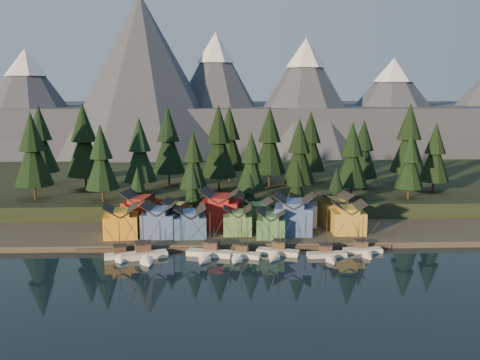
{
  "coord_description": "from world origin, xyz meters",
  "views": [
    {
      "loc": [
        -4.37,
        -115.75,
        40.9
      ],
      "look_at": [
        1.76,
        30.0,
        15.57
      ],
      "focal_mm": 40.0,
      "sensor_mm": 36.0,
      "label": 1
    }
  ],
  "objects_px": {
    "boat_1": "(145,250)",
    "boat_3": "(240,250)",
    "boat_5": "(328,251)",
    "house_front_0": "(121,220)",
    "house_back_0": "(142,208)",
    "boat_2": "(208,249)",
    "house_back_1": "(177,213)",
    "house_front_1": "(160,219)",
    "boat_0": "(120,250)",
    "boat_6": "(364,247)",
    "boat_4": "(277,247)"
  },
  "relations": [
    {
      "from": "boat_3",
      "to": "boat_6",
      "type": "height_order",
      "value": "boat_3"
    },
    {
      "from": "boat_0",
      "to": "house_back_1",
      "type": "relative_size",
      "value": 1.19
    },
    {
      "from": "boat_5",
      "to": "boat_6",
      "type": "relative_size",
      "value": 1.0
    },
    {
      "from": "boat_5",
      "to": "house_front_0",
      "type": "xyz_separation_m",
      "value": [
        -52.51,
        15.72,
        4.3
      ]
    },
    {
      "from": "boat_1",
      "to": "house_front_0",
      "type": "bearing_deg",
      "value": 102.59
    },
    {
      "from": "house_front_1",
      "to": "house_back_0",
      "type": "height_order",
      "value": "house_back_0"
    },
    {
      "from": "boat_2",
      "to": "house_front_1",
      "type": "distance_m",
      "value": 19.79
    },
    {
      "from": "boat_1",
      "to": "boat_3",
      "type": "height_order",
      "value": "boat_1"
    },
    {
      "from": "boat_4",
      "to": "house_front_0",
      "type": "xyz_separation_m",
      "value": [
        -40.27,
        13.3,
        4.05
      ]
    },
    {
      "from": "boat_6",
      "to": "house_back_1",
      "type": "relative_size",
      "value": 1.24
    },
    {
      "from": "boat_5",
      "to": "boat_1",
      "type": "bearing_deg",
      "value": 174.95
    },
    {
      "from": "house_front_1",
      "to": "boat_0",
      "type": "bearing_deg",
      "value": -110.81
    },
    {
      "from": "boat_0",
      "to": "boat_4",
      "type": "height_order",
      "value": "boat_4"
    },
    {
      "from": "house_back_1",
      "to": "boat_5",
      "type": "bearing_deg",
      "value": -21.76
    },
    {
      "from": "boat_3",
      "to": "house_back_0",
      "type": "relative_size",
      "value": 0.94
    },
    {
      "from": "boat_2",
      "to": "boat_5",
      "type": "height_order",
      "value": "boat_2"
    },
    {
      "from": "boat_1",
      "to": "house_back_0",
      "type": "bearing_deg",
      "value": 83.05
    },
    {
      "from": "boat_2",
      "to": "house_back_0",
      "type": "xyz_separation_m",
      "value": [
        -19.34,
        24.85,
        4.71
      ]
    },
    {
      "from": "boat_4",
      "to": "boat_6",
      "type": "height_order",
      "value": "boat_4"
    },
    {
      "from": "boat_1",
      "to": "house_back_0",
      "type": "xyz_separation_m",
      "value": [
        -4.15,
        25.95,
        4.54
      ]
    },
    {
      "from": "boat_1",
      "to": "boat_4",
      "type": "bearing_deg",
      "value": -13.02
    },
    {
      "from": "house_front_0",
      "to": "boat_3",
      "type": "bearing_deg",
      "value": -31.79
    },
    {
      "from": "boat_1",
      "to": "boat_2",
      "type": "height_order",
      "value": "boat_1"
    },
    {
      "from": "boat_6",
      "to": "house_back_0",
      "type": "height_order",
      "value": "house_back_0"
    },
    {
      "from": "boat_2",
      "to": "boat_3",
      "type": "distance_m",
      "value": 7.78
    },
    {
      "from": "house_front_0",
      "to": "house_back_1",
      "type": "relative_size",
      "value": 1.11
    },
    {
      "from": "boat_0",
      "to": "house_back_1",
      "type": "height_order",
      "value": "house_back_1"
    },
    {
      "from": "house_back_0",
      "to": "boat_6",
      "type": "bearing_deg",
      "value": -7.99
    },
    {
      "from": "boat_1",
      "to": "boat_0",
      "type": "bearing_deg",
      "value": 156.34
    },
    {
      "from": "boat_1",
      "to": "house_back_1",
      "type": "xyz_separation_m",
      "value": [
        6.15,
        23.17,
        3.5
      ]
    },
    {
      "from": "boat_5",
      "to": "boat_3",
      "type": "bearing_deg",
      "value": 173.76
    },
    {
      "from": "boat_6",
      "to": "boat_3",
      "type": "bearing_deg",
      "value": -178.58
    },
    {
      "from": "house_back_0",
      "to": "house_front_0",
      "type": "bearing_deg",
      "value": -95.94
    },
    {
      "from": "house_back_1",
      "to": "house_front_1",
      "type": "bearing_deg",
      "value": -107.21
    },
    {
      "from": "boat_5",
      "to": "house_front_0",
      "type": "relative_size",
      "value": 1.11
    },
    {
      "from": "boat_1",
      "to": "boat_6",
      "type": "height_order",
      "value": "boat_1"
    },
    {
      "from": "boat_3",
      "to": "house_front_0",
      "type": "xyz_separation_m",
      "value": [
        -31.08,
        14.92,
        4.14
      ]
    },
    {
      "from": "boat_1",
      "to": "house_front_1",
      "type": "distance_m",
      "value": 16.0
    },
    {
      "from": "boat_1",
      "to": "boat_6",
      "type": "distance_m",
      "value": 54.03
    },
    {
      "from": "boat_5",
      "to": "house_back_0",
      "type": "height_order",
      "value": "house_back_0"
    },
    {
      "from": "boat_0",
      "to": "boat_4",
      "type": "bearing_deg",
      "value": -10.7
    },
    {
      "from": "boat_6",
      "to": "house_back_1",
      "type": "xyz_separation_m",
      "value": [
        -47.83,
        21.01,
        4.03
      ]
    },
    {
      "from": "house_back_0",
      "to": "boat_2",
      "type": "bearing_deg",
      "value": -37.85
    },
    {
      "from": "boat_1",
      "to": "house_front_1",
      "type": "height_order",
      "value": "boat_1"
    },
    {
      "from": "boat_4",
      "to": "boat_6",
      "type": "bearing_deg",
      "value": 20.43
    },
    {
      "from": "boat_5",
      "to": "boat_6",
      "type": "distance_m",
      "value": 10.08
    },
    {
      "from": "house_back_0",
      "to": "boat_5",
      "type": "bearing_deg",
      "value": -14.56
    },
    {
      "from": "house_front_0",
      "to": "house_back_0",
      "type": "distance_m",
      "value": 11.7
    },
    {
      "from": "house_front_0",
      "to": "boat_4",
      "type": "bearing_deg",
      "value": -24.42
    },
    {
      "from": "boat_2",
      "to": "house_front_1",
      "type": "height_order",
      "value": "boat_2"
    }
  ]
}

